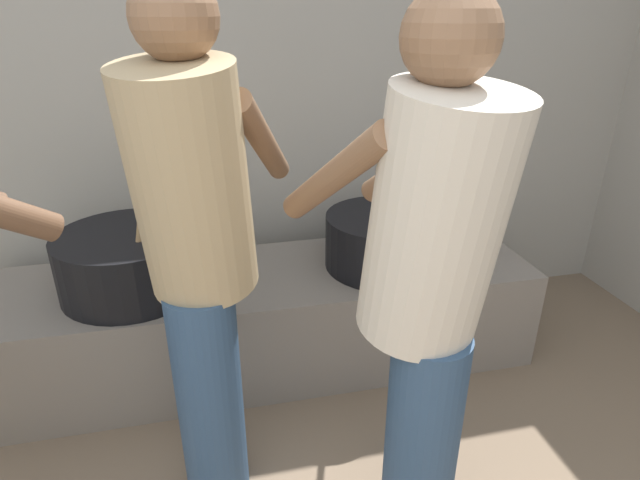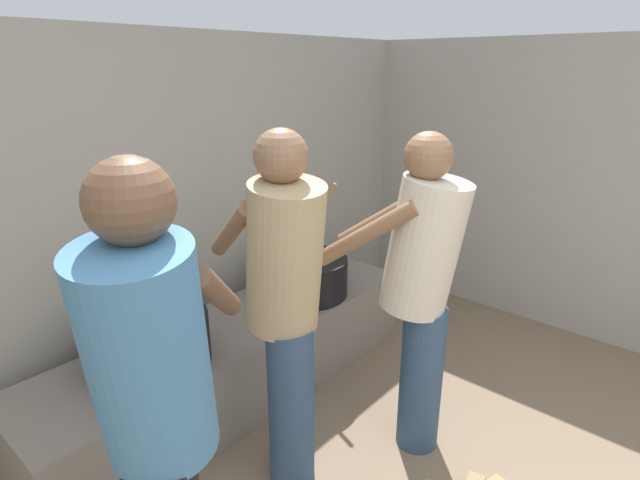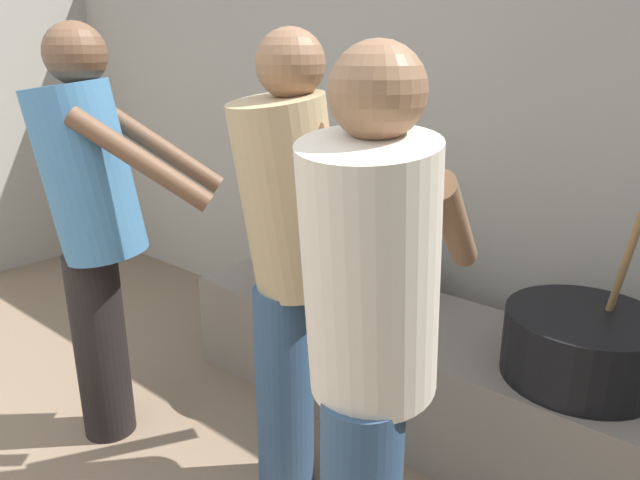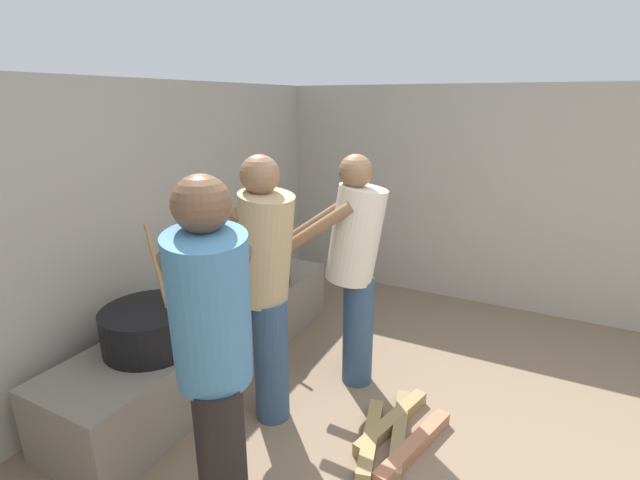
% 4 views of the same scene
% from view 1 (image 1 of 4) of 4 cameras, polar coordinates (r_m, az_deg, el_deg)
% --- Properties ---
extents(block_enclosure_rear, '(5.58, 0.20, 1.95)m').
position_cam_1_polar(block_enclosure_rear, '(2.54, -22.56, 11.24)').
color(block_enclosure_rear, '#9E998E').
rests_on(block_enclosure_rear, ground_plane).
extents(hearth_ledge, '(2.32, 0.60, 0.45)m').
position_cam_1_polar(hearth_ledge, '(2.31, -6.04, -8.59)').
color(hearth_ledge, slate).
rests_on(hearth_ledge, ground_plane).
extents(cooking_pot_main, '(0.50, 0.50, 0.68)m').
position_cam_1_polar(cooking_pot_main, '(2.22, 7.14, -0.03)').
color(cooking_pot_main, black).
rests_on(cooking_pot_main, hearth_ledge).
extents(cooking_pot_secondary, '(0.55, 0.55, 0.70)m').
position_cam_1_polar(cooking_pot_secondary, '(2.15, -20.32, -2.22)').
color(cooking_pot_secondary, black).
rests_on(cooking_pot_secondary, hearth_ledge).
extents(cook_in_cream_shirt, '(0.50, 0.71, 1.52)m').
position_cam_1_polar(cook_in_cream_shirt, '(1.27, 11.91, -4.82)').
color(cook_in_cream_shirt, navy).
rests_on(cook_in_cream_shirt, ground_plane).
extents(cook_in_tan_shirt, '(0.53, 0.72, 1.56)m').
position_cam_1_polar(cook_in_tan_shirt, '(1.44, -13.42, -0.33)').
color(cook_in_tan_shirt, navy).
rests_on(cook_in_tan_shirt, ground_plane).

